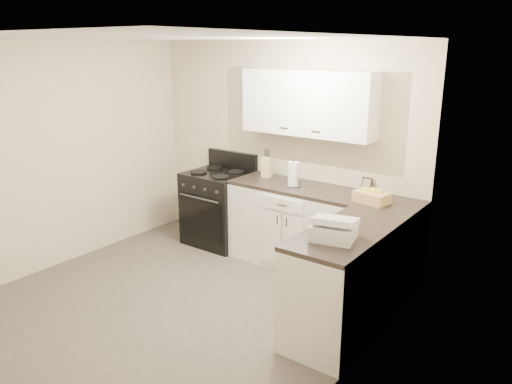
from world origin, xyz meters
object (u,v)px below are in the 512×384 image
Objects in this scene: stove at (218,208)px; paper_towel at (293,174)px; countertop_grill at (334,232)px; knife_block at (267,167)px; wicker_basket at (372,197)px.

stove is 3.34× the size of paper_towel.
stove is 2.74× the size of countertop_grill.
paper_towel is (1.12, -0.02, 0.62)m from stove.
knife_block is at bearing 11.70° from stove.
paper_towel is (0.46, -0.16, 0.01)m from knife_block.
stove is at bearing 178.81° from knife_block.
knife_block is 1.43m from wicker_basket.
knife_block is (0.65, 0.14, 0.60)m from stove.
stove is at bearing 178.06° from wicker_basket.
knife_block is at bearing 127.17° from countertop_grill.
wicker_basket is 1.10m from countertop_grill.
paper_towel reaches higher than countertop_grill.
paper_towel is 1.59m from countertop_grill.
knife_block is 0.49m from paper_towel.
knife_block is at bearing 171.73° from wicker_basket.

